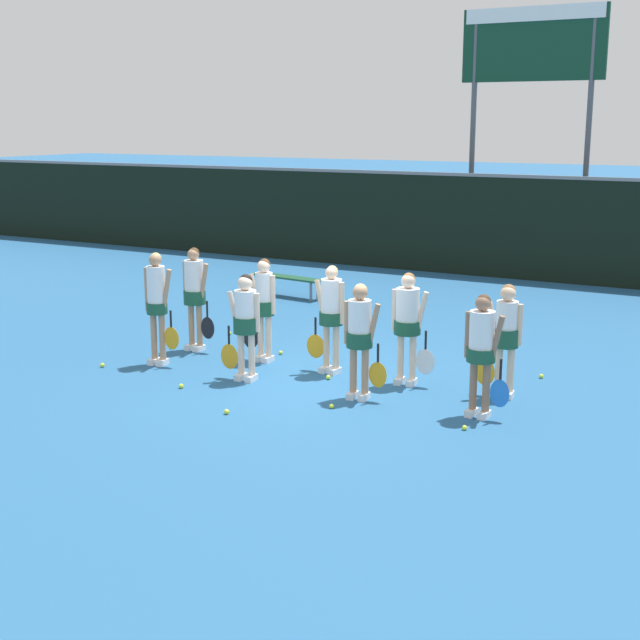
% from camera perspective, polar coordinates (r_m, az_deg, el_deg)
% --- Properties ---
extents(ground_plane, '(140.00, 140.00, 0.00)m').
position_cam_1_polar(ground_plane, '(13.46, -0.02, -3.85)').
color(ground_plane, '#235684').
extents(fence_windscreen, '(60.00, 0.08, 2.55)m').
position_cam_1_polar(fence_windscreen, '(22.33, 12.48, 5.84)').
color(fence_windscreen, black).
rests_on(fence_windscreen, ground_plane).
extents(scoreboard, '(3.63, 0.15, 6.58)m').
position_cam_1_polar(scoreboard, '(23.74, 13.41, 15.46)').
color(scoreboard, '#515156').
rests_on(scoreboard, ground_plane).
extents(bench_courtside, '(1.86, 0.59, 0.45)m').
position_cam_1_polar(bench_courtside, '(19.75, -2.11, 2.64)').
color(bench_courtside, '#19472D').
rests_on(bench_courtside, ground_plane).
extents(player_0, '(0.62, 0.33, 1.81)m').
position_cam_1_polar(player_0, '(14.30, -10.39, 1.29)').
color(player_0, tan).
rests_on(player_0, ground_plane).
extents(player_1, '(0.66, 0.37, 1.61)m').
position_cam_1_polar(player_1, '(13.27, -4.81, 0.11)').
color(player_1, beige).
rests_on(player_1, ground_plane).
extents(player_2, '(0.64, 0.37, 1.64)m').
position_cam_1_polar(player_2, '(12.33, 2.58, -0.76)').
color(player_2, tan).
rests_on(player_2, ground_plane).
extents(player_3, '(0.65, 0.38, 1.64)m').
position_cam_1_polar(player_3, '(11.75, 10.32, -1.62)').
color(player_3, '#8C664C').
rests_on(player_3, ground_plane).
extents(player_4, '(0.64, 0.37, 1.76)m').
position_cam_1_polar(player_4, '(15.11, -8.03, 1.90)').
color(player_4, tan).
rests_on(player_4, ground_plane).
extents(player_5, '(0.62, 0.32, 1.68)m').
position_cam_1_polar(player_5, '(14.30, -3.63, 1.16)').
color(player_5, beige).
rests_on(player_5, ground_plane).
extents(player_6, '(0.67, 0.37, 1.68)m').
position_cam_1_polar(player_6, '(13.60, 0.70, 0.60)').
color(player_6, beige).
rests_on(player_6, ground_plane).
extents(player_7, '(0.68, 0.39, 1.67)m').
position_cam_1_polar(player_7, '(13.06, 5.65, 0.07)').
color(player_7, beige).
rests_on(player_7, ground_plane).
extents(player_8, '(0.63, 0.35, 1.62)m').
position_cam_1_polar(player_8, '(12.67, 11.81, -0.73)').
color(player_8, beige).
rests_on(player_8, ground_plane).
extents(tennis_ball_0, '(0.07, 0.07, 0.07)m').
position_cam_1_polar(tennis_ball_0, '(13.19, -8.87, -4.20)').
color(tennis_ball_0, '#CCE033').
rests_on(tennis_ball_0, ground_plane).
extents(tennis_ball_1, '(0.07, 0.07, 0.07)m').
position_cam_1_polar(tennis_ball_1, '(14.54, -13.75, -2.82)').
color(tennis_ball_1, '#CCE033').
rests_on(tennis_ball_1, ground_plane).
extents(tennis_ball_2, '(0.07, 0.07, 0.07)m').
position_cam_1_polar(tennis_ball_2, '(13.94, 13.98, -3.51)').
color(tennis_ball_2, '#CCE033').
rests_on(tennis_ball_2, ground_plane).
extents(tennis_ball_3, '(0.07, 0.07, 0.07)m').
position_cam_1_polar(tennis_ball_3, '(15.46, -9.45, -1.71)').
color(tennis_ball_3, '#CCE033').
rests_on(tennis_ball_3, ground_plane).
extents(tennis_ball_4, '(0.07, 0.07, 0.07)m').
position_cam_1_polar(tennis_ball_4, '(12.14, 0.75, -5.53)').
color(tennis_ball_4, '#CCE033').
rests_on(tennis_ball_4, ground_plane).
extents(tennis_ball_5, '(0.06, 0.06, 0.06)m').
position_cam_1_polar(tennis_ball_5, '(16.32, -5.81, -0.84)').
color(tennis_ball_5, '#CCE033').
rests_on(tennis_ball_5, ground_plane).
extents(tennis_ball_6, '(0.06, 0.06, 0.06)m').
position_cam_1_polar(tennis_ball_6, '(11.47, 9.24, -6.82)').
color(tennis_ball_6, '#CCE033').
rests_on(tennis_ball_6, ground_plane).
extents(tennis_ball_7, '(0.07, 0.07, 0.07)m').
position_cam_1_polar(tennis_ball_7, '(11.98, -6.00, -5.86)').
color(tennis_ball_7, '#CCE033').
rests_on(tennis_ball_7, ground_plane).
extents(tennis_ball_8, '(0.07, 0.07, 0.07)m').
position_cam_1_polar(tennis_ball_8, '(13.46, 0.53, -3.69)').
color(tennis_ball_8, '#CCE033').
rests_on(tennis_ball_8, ground_plane).
extents(tennis_ball_9, '(0.07, 0.07, 0.07)m').
position_cam_1_polar(tennis_ball_9, '(14.90, -2.53, -2.10)').
color(tennis_ball_9, '#CCE033').
rests_on(tennis_ball_9, ground_plane).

